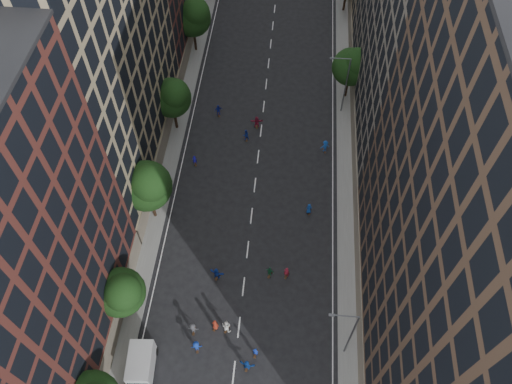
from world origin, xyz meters
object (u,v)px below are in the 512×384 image
(streetlamp_near, at_px, (349,333))
(cargo_van, at_px, (140,369))
(streetlamp_far, at_px, (345,83))
(skater_1, at_px, (255,352))

(streetlamp_near, bearing_deg, cargo_van, -168.51)
(streetlamp_far, distance_m, cargo_van, 41.67)
(streetlamp_near, distance_m, cargo_van, 19.80)
(streetlamp_far, distance_m, skater_1, 35.39)
(streetlamp_far, bearing_deg, streetlamp_near, -90.00)
(streetlamp_far, xyz_separation_m, skater_1, (-8.45, -34.08, -4.41))
(streetlamp_near, distance_m, skater_1, 9.59)
(streetlamp_near, relative_size, skater_1, 5.99)
(skater_1, bearing_deg, cargo_van, 24.23)
(streetlamp_near, relative_size, streetlamp_far, 1.00)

